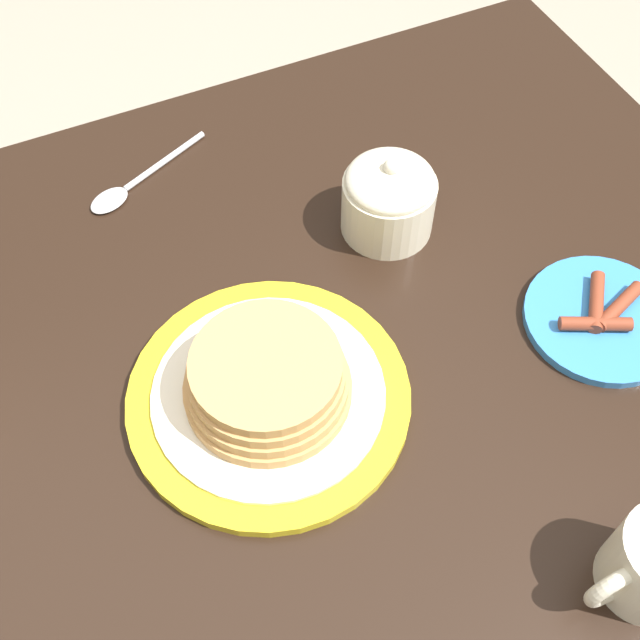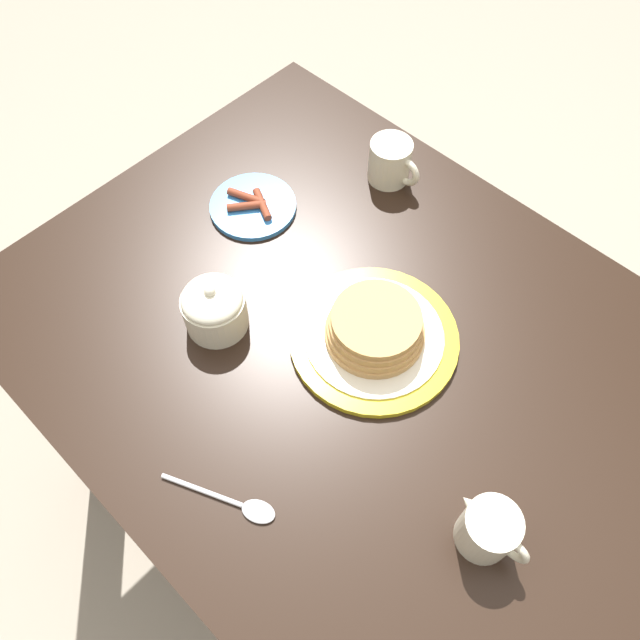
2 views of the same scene
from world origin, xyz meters
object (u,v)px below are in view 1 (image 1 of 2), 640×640
(pancake_plate, at_px, (268,387))
(sugar_bowl, at_px, (389,198))
(side_plate_bacon, at_px, (602,318))
(spoon, at_px, (128,187))

(pancake_plate, distance_m, sugar_bowl, 0.25)
(side_plate_bacon, distance_m, sugar_bowl, 0.25)
(pancake_plate, xyz_separation_m, sugar_bowl, (-0.20, -0.15, 0.02))
(sugar_bowl, xyz_separation_m, spoon, (0.24, -0.17, -0.04))
(pancake_plate, relative_size, side_plate_bacon, 1.71)
(pancake_plate, height_order, side_plate_bacon, pancake_plate)
(sugar_bowl, bearing_deg, side_plate_bacon, 123.75)
(side_plate_bacon, height_order, sugar_bowl, sugar_bowl)
(sugar_bowl, relative_size, spoon, 0.62)
(spoon, bearing_deg, sugar_bowl, 144.33)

